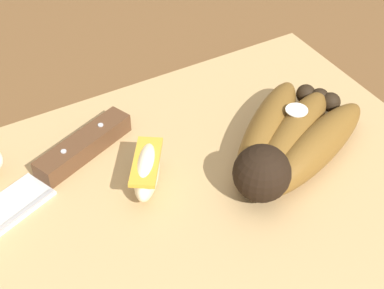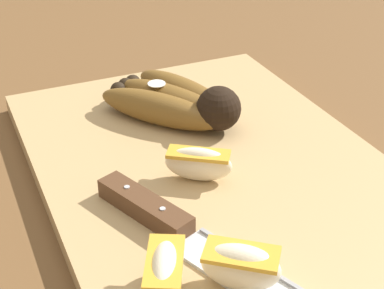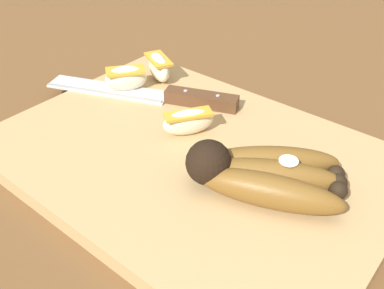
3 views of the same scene
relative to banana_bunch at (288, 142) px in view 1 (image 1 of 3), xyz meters
The scene contains 5 objects.
ground_plane 0.11m from the banana_bunch, behind, with size 6.00×6.00×0.00m, color brown.
cutting_board 0.10m from the banana_bunch, behind, with size 0.46×0.33×0.02m, color tan.
banana_bunch is the anchor object (origin of this frame).
chefs_knife 0.21m from the banana_bunch, 158.83° to the left, with size 0.27×0.13×0.02m.
apple_wedge_near 0.13m from the banana_bunch, 166.02° to the left, with size 0.05×0.06×0.03m.
Camera 1 is at (-0.18, -0.33, 0.39)m, focal length 57.76 mm.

